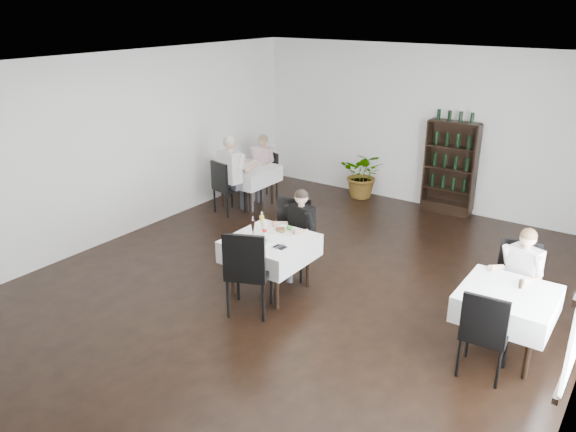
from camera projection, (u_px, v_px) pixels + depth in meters
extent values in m
plane|color=black|center=(289.00, 296.00, 7.56)|extent=(9.00, 9.00, 0.00)
plane|color=white|center=(289.00, 67.00, 6.48)|extent=(9.00, 9.00, 0.00)
plane|color=white|center=(426.00, 128.00, 10.47)|extent=(7.00, 0.00, 7.00)
plane|color=white|center=(107.00, 150.00, 8.89)|extent=(0.00, 9.00, 9.00)
cube|color=black|center=(446.00, 207.00, 10.51)|extent=(0.90, 0.28, 0.20)
cylinder|color=black|center=(232.00, 269.00, 7.51)|extent=(0.06, 0.06, 0.71)
cylinder|color=black|center=(265.00, 251.00, 8.06)|extent=(0.06, 0.06, 0.71)
cylinder|color=black|center=(277.00, 284.00, 7.12)|extent=(0.06, 0.06, 0.71)
cylinder|color=black|center=(308.00, 263.00, 7.68)|extent=(0.06, 0.06, 0.71)
cube|color=black|center=(270.00, 241.00, 7.46)|extent=(0.85, 0.85, 0.04)
cube|color=white|center=(270.00, 248.00, 7.50)|extent=(1.03, 1.03, 0.30)
cylinder|color=black|center=(222.00, 189.00, 10.71)|extent=(0.06, 0.06, 0.71)
cylinder|color=black|center=(245.00, 180.00, 11.23)|extent=(0.06, 0.06, 0.71)
cylinder|color=black|center=(250.00, 196.00, 10.34)|extent=(0.06, 0.06, 0.71)
cylinder|color=black|center=(272.00, 186.00, 10.87)|extent=(0.06, 0.06, 0.71)
cube|color=black|center=(247.00, 169.00, 10.65)|extent=(0.80, 0.80, 0.04)
cube|color=white|center=(247.00, 174.00, 10.69)|extent=(0.98, 0.98, 0.30)
cylinder|color=black|center=(463.00, 329.00, 6.14)|extent=(0.06, 0.06, 0.71)
cylinder|color=black|center=(482.00, 303.00, 6.66)|extent=(0.06, 0.06, 0.71)
cylinder|color=black|center=(529.00, 349.00, 5.78)|extent=(0.06, 0.06, 0.71)
cylinder|color=black|center=(543.00, 320.00, 6.30)|extent=(0.06, 0.06, 0.71)
cube|color=black|center=(509.00, 295.00, 6.09)|extent=(0.80, 0.80, 0.04)
cube|color=white|center=(507.00, 304.00, 6.13)|extent=(0.98, 0.98, 0.30)
imported|color=#24551D|center=(363.00, 174.00, 11.19)|extent=(1.01, 0.92, 0.95)
cylinder|color=black|center=(271.00, 263.00, 7.93)|extent=(0.04, 0.04, 0.50)
cylinder|color=black|center=(280.00, 251.00, 8.32)|extent=(0.04, 0.04, 0.50)
cylinder|color=black|center=(301.00, 266.00, 7.83)|extent=(0.04, 0.04, 0.50)
cylinder|color=black|center=(308.00, 254.00, 8.21)|extent=(0.04, 0.04, 0.50)
cube|color=black|center=(290.00, 240.00, 7.97)|extent=(0.63, 0.63, 0.08)
cube|color=black|center=(294.00, 216.00, 8.07)|extent=(0.49, 0.22, 0.54)
cylinder|color=black|center=(272.00, 285.00, 7.28)|extent=(0.04, 0.04, 0.52)
cylinder|color=black|center=(263.00, 303.00, 6.86)|extent=(0.04, 0.04, 0.52)
cylinder|color=black|center=(238.00, 282.00, 7.36)|extent=(0.04, 0.04, 0.52)
cylinder|color=black|center=(228.00, 299.00, 6.95)|extent=(0.04, 0.04, 0.52)
cube|color=black|center=(250.00, 271.00, 7.01)|extent=(0.68, 0.68, 0.08)
cube|color=black|center=(244.00, 257.00, 6.68)|extent=(0.50, 0.26, 0.57)
cylinder|color=black|center=(251.00, 188.00, 11.24)|extent=(0.03, 0.03, 0.43)
cylinder|color=black|center=(267.00, 185.00, 11.44)|extent=(0.03, 0.03, 0.43)
cylinder|color=black|center=(261.00, 193.00, 10.96)|extent=(0.03, 0.03, 0.43)
cylinder|color=black|center=(277.00, 189.00, 11.15)|extent=(0.03, 0.03, 0.43)
cube|color=black|center=(264.00, 177.00, 11.11)|extent=(0.55, 0.55, 0.06)
cube|color=black|center=(272.00, 163.00, 11.12)|extent=(0.42, 0.19, 0.46)
cylinder|color=black|center=(245.00, 201.00, 10.44)|extent=(0.04, 0.04, 0.46)
cylinder|color=black|center=(227.00, 206.00, 10.19)|extent=(0.04, 0.04, 0.46)
cylinder|color=black|center=(232.00, 196.00, 10.72)|extent=(0.04, 0.04, 0.46)
cylinder|color=black|center=(215.00, 201.00, 10.46)|extent=(0.04, 0.04, 0.46)
cube|color=black|center=(229.00, 188.00, 10.36)|extent=(0.55, 0.55, 0.07)
cube|color=black|center=(219.00, 176.00, 10.13)|extent=(0.46, 0.15, 0.50)
cylinder|color=black|center=(493.00, 313.00, 6.68)|extent=(0.04, 0.04, 0.48)
cylinder|color=black|center=(495.00, 297.00, 7.04)|extent=(0.04, 0.04, 0.48)
cylinder|color=black|center=(531.00, 320.00, 6.53)|extent=(0.04, 0.04, 0.48)
cylinder|color=black|center=(530.00, 303.00, 6.89)|extent=(0.04, 0.04, 0.48)
cube|color=black|center=(515.00, 288.00, 6.69)|extent=(0.57, 0.57, 0.07)
cube|color=black|center=(519.00, 260.00, 6.78)|extent=(0.47, 0.16, 0.52)
cylinder|color=black|center=(506.00, 350.00, 5.99)|extent=(0.04, 0.04, 0.46)
cylinder|color=black|center=(498.00, 369.00, 5.67)|extent=(0.04, 0.04, 0.46)
cylinder|color=black|center=(468.00, 339.00, 6.18)|extent=(0.04, 0.04, 0.46)
cylinder|color=black|center=(459.00, 358.00, 5.86)|extent=(0.04, 0.04, 0.46)
cube|color=black|center=(486.00, 333.00, 5.83)|extent=(0.49, 0.49, 0.07)
cube|color=black|center=(484.00, 319.00, 5.57)|extent=(0.46, 0.08, 0.50)
cube|color=#45444C|center=(289.00, 243.00, 7.97)|extent=(0.20, 0.39, 0.12)
cylinder|color=#45444C|center=(281.00, 264.00, 7.97)|extent=(0.10, 0.10, 0.44)
cube|color=#45444C|center=(298.00, 246.00, 7.85)|extent=(0.20, 0.39, 0.12)
cylinder|color=#45444C|center=(290.00, 268.00, 7.85)|extent=(0.10, 0.10, 0.44)
cube|color=black|center=(302.00, 222.00, 7.92)|extent=(0.39, 0.26, 0.49)
cylinder|color=tan|center=(280.00, 224.00, 7.91)|extent=(0.13, 0.29, 0.14)
cylinder|color=tan|center=(300.00, 232.00, 7.63)|extent=(0.13, 0.29, 0.14)
sphere|color=tan|center=(301.00, 197.00, 7.77)|extent=(0.19, 0.19, 0.19)
sphere|color=black|center=(301.00, 196.00, 7.76)|extent=(0.19, 0.19, 0.19)
cube|color=#45444C|center=(256.00, 175.00, 11.11)|extent=(0.17, 0.38, 0.12)
cylinder|color=#45444C|center=(252.00, 190.00, 11.08)|extent=(0.10, 0.10, 0.43)
cube|color=#45444C|center=(264.00, 176.00, 11.03)|extent=(0.17, 0.38, 0.12)
cylinder|color=#45444C|center=(260.00, 192.00, 11.00)|extent=(0.10, 0.10, 0.43)
cube|color=#CAA6A9|center=(264.00, 159.00, 11.11)|extent=(0.37, 0.24, 0.49)
cylinder|color=tan|center=(249.00, 161.00, 11.01)|extent=(0.10, 0.28, 0.14)
cylinder|color=tan|center=(267.00, 164.00, 10.83)|extent=(0.10, 0.28, 0.14)
sphere|color=tan|center=(263.00, 141.00, 10.96)|extent=(0.19, 0.19, 0.19)
sphere|color=olive|center=(263.00, 139.00, 10.95)|extent=(0.19, 0.19, 0.19)
cube|color=#45444C|center=(242.00, 184.00, 10.25)|extent=(0.22, 0.46, 0.15)
cylinder|color=#45444C|center=(250.00, 199.00, 10.49)|extent=(0.12, 0.12, 0.51)
cube|color=#45444C|center=(235.00, 182.00, 10.38)|extent=(0.22, 0.46, 0.15)
cylinder|color=#45444C|center=(243.00, 196.00, 10.63)|extent=(0.12, 0.12, 0.51)
cube|color=silver|center=(230.00, 167.00, 10.06)|extent=(0.45, 0.29, 0.58)
cylinder|color=tan|center=(250.00, 167.00, 10.10)|extent=(0.13, 0.33, 0.16)
cylinder|color=tan|center=(233.00, 162.00, 10.41)|extent=(0.13, 0.33, 0.16)
sphere|color=tan|center=(230.00, 143.00, 9.91)|extent=(0.22, 0.22, 0.22)
sphere|color=beige|center=(230.00, 141.00, 9.90)|extent=(0.22, 0.22, 0.22)
cube|color=#45444C|center=(505.00, 291.00, 6.64)|extent=(0.24, 0.40, 0.13)
cylinder|color=#45444C|center=(494.00, 316.00, 6.65)|extent=(0.10, 0.10, 0.44)
cube|color=#45444C|center=(519.00, 297.00, 6.51)|extent=(0.24, 0.40, 0.13)
cylinder|color=#45444C|center=(507.00, 322.00, 6.52)|extent=(0.10, 0.10, 0.44)
cube|color=silver|center=(524.00, 267.00, 6.56)|extent=(0.40, 0.30, 0.49)
cylinder|color=tan|center=(496.00, 268.00, 6.59)|extent=(0.16, 0.29, 0.14)
cylinder|color=tan|center=(528.00, 281.00, 6.28)|extent=(0.16, 0.29, 0.14)
sphere|color=tan|center=(528.00, 238.00, 6.42)|extent=(0.19, 0.19, 0.19)
sphere|color=brown|center=(529.00, 236.00, 6.41)|extent=(0.19, 0.19, 0.19)
cube|color=white|center=(283.00, 231.00, 7.66)|extent=(0.37, 0.37, 0.02)
cube|color=#502917|center=(280.00, 229.00, 7.65)|extent=(0.15, 0.14, 0.03)
sphere|color=#31751F|center=(289.00, 228.00, 7.64)|extent=(0.07, 0.07, 0.07)
cube|color=olive|center=(282.00, 231.00, 7.59)|extent=(0.11, 0.09, 0.02)
cube|color=white|center=(258.00, 243.00, 7.26)|extent=(0.29, 0.29, 0.02)
cube|color=#502917|center=(255.00, 242.00, 7.25)|extent=(0.12, 0.11, 0.03)
sphere|color=#31751F|center=(264.00, 240.00, 7.24)|extent=(0.07, 0.07, 0.07)
cube|color=olive|center=(256.00, 244.00, 7.19)|extent=(0.12, 0.11, 0.02)
cone|color=black|center=(253.00, 228.00, 7.47)|extent=(0.06, 0.06, 0.22)
cylinder|color=silver|center=(253.00, 219.00, 7.43)|extent=(0.02, 0.02, 0.05)
cone|color=gold|center=(262.00, 224.00, 7.62)|extent=(0.07, 0.07, 0.23)
cylinder|color=silver|center=(262.00, 214.00, 7.57)|extent=(0.02, 0.02, 0.06)
cylinder|color=silver|center=(265.00, 229.00, 7.49)|extent=(0.06, 0.06, 0.19)
cylinder|color=red|center=(265.00, 230.00, 7.49)|extent=(0.06, 0.06, 0.05)
cylinder|color=silver|center=(264.00, 221.00, 7.44)|extent=(0.02, 0.02, 0.05)
cube|color=black|center=(280.00, 247.00, 7.16)|extent=(0.16, 0.13, 0.01)
cylinder|color=silver|center=(279.00, 246.00, 7.17)|extent=(0.02, 0.17, 0.01)
cylinder|color=silver|center=(281.00, 247.00, 7.15)|extent=(0.01, 0.17, 0.01)
cylinder|color=black|center=(521.00, 284.00, 6.13)|extent=(0.05, 0.05, 0.10)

